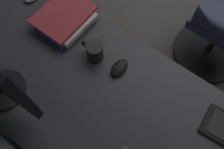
% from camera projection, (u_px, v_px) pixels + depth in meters
% --- Properties ---
extents(desk, '(1.94, 0.73, 0.73)m').
position_uv_depth(desk, '(106.00, 107.00, 1.13)').
color(desk, '#38383D').
rests_on(desk, ground).
extents(drawer_pedestal, '(0.40, 0.51, 0.69)m').
position_uv_depth(drawer_pedestal, '(87.00, 112.00, 1.44)').
color(drawer_pedestal, '#38383D').
rests_on(drawer_pedestal, ground).
extents(mouse_main, '(0.06, 0.10, 0.03)m').
position_uv_depth(mouse_main, '(119.00, 68.00, 1.12)').
color(mouse_main, black).
rests_on(mouse_main, desk).
extents(book_stack_near, '(0.24, 0.28, 0.07)m').
position_uv_depth(book_stack_near, '(66.00, 18.00, 1.21)').
color(book_stack_near, '#38669E').
rests_on(book_stack_near, desk).
extents(coffee_mug, '(0.12, 0.08, 0.10)m').
position_uv_depth(coffee_mug, '(94.00, 51.00, 1.11)').
color(coffee_mug, black).
rests_on(coffee_mug, desk).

